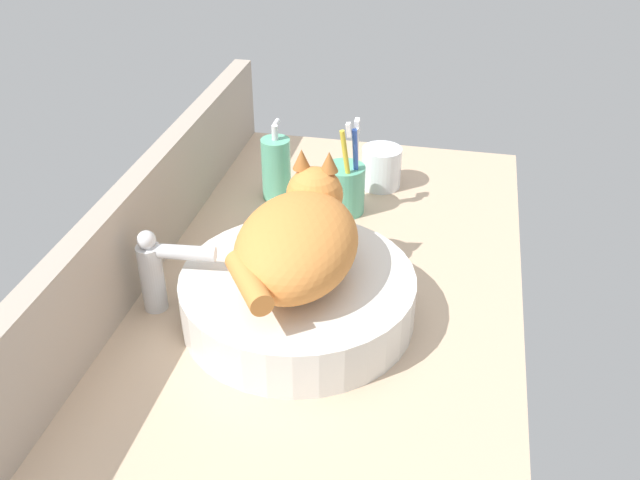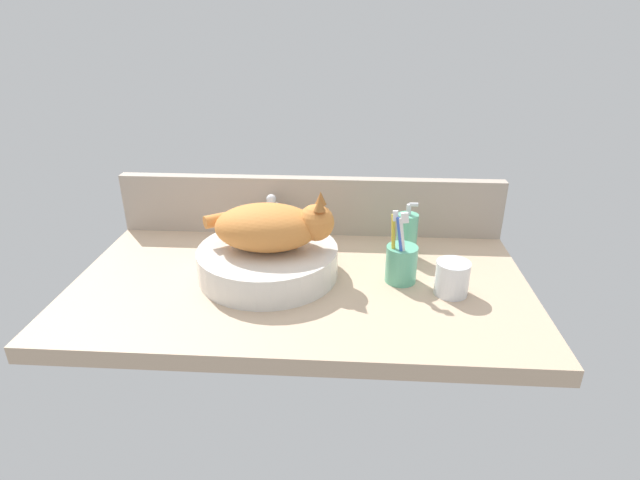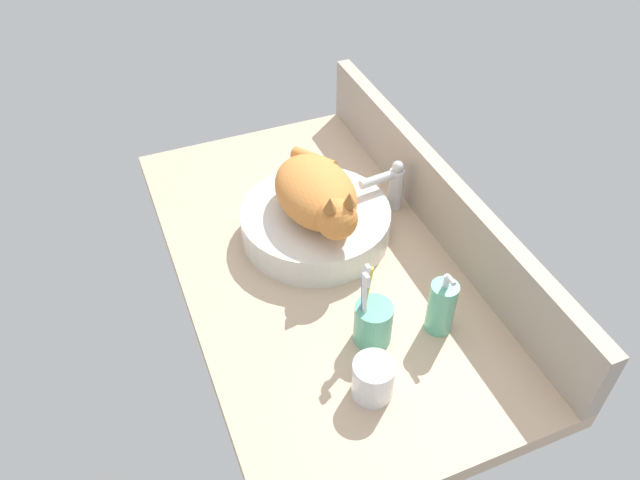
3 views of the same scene
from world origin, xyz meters
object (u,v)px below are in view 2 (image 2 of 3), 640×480
object	(u,v)px
soap_dispenser	(407,235)
toothbrush_cup	(401,262)
cat	(272,226)
water_glass	(452,280)
faucet	(272,217)
sink_basin	(268,261)

from	to	relation	value
soap_dispenser	toothbrush_cup	size ratio (longest dim) A/B	0.82
cat	water_glass	bearing A→B (deg)	-8.62
faucet	water_glass	bearing A→B (deg)	-30.40
sink_basin	water_glass	xyz separation A→B (cm)	(43.79, -6.35, -0.24)
sink_basin	toothbrush_cup	bearing A→B (deg)	-1.98
soap_dispenser	sink_basin	bearing A→B (deg)	-160.26
soap_dispenser	water_glass	xyz separation A→B (cm)	(8.75, -18.92, -2.72)
sink_basin	faucet	bearing A→B (deg)	95.86
soap_dispenser	water_glass	world-z (taller)	soap_dispenser
sink_basin	faucet	distance (cm)	21.00
sink_basin	faucet	xyz separation A→B (cm)	(-2.11, 20.58, 3.60)
faucet	toothbrush_cup	size ratio (longest dim) A/B	0.73
faucet	soap_dispenser	size ratio (longest dim) A/B	0.88
toothbrush_cup	water_glass	xyz separation A→B (cm)	(11.31, -5.22, -1.58)
cat	soap_dispenser	xyz separation A→B (cm)	(33.67, 12.49, -6.99)
cat	faucet	size ratio (longest dim) A/B	2.38
cat	toothbrush_cup	distance (cm)	32.18
sink_basin	toothbrush_cup	size ratio (longest dim) A/B	1.84
cat	toothbrush_cup	world-z (taller)	cat
soap_dispenser	toothbrush_cup	world-z (taller)	toothbrush_cup
toothbrush_cup	sink_basin	bearing A→B (deg)	178.02
faucet	water_glass	xyz separation A→B (cm)	(45.90, -26.93, -3.85)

